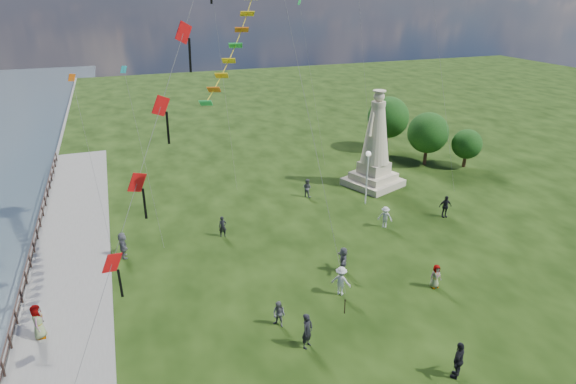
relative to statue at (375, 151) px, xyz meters
name	(u,v)px	position (x,y,z in m)	size (l,w,h in m)	color
waterfront	(42,311)	(-26.50, -10.11, -3.33)	(200.00, 200.00, 1.51)	#374753
statue	(375,151)	(0.00, 0.00, 0.00)	(5.50, 5.50, 8.64)	beige
lamppost	(368,166)	(-2.58, -3.36, 0.03)	(0.42, 0.42, 4.57)	silver
tree_row	(413,126)	(7.69, 5.78, 0.07)	(8.13, 11.39, 5.88)	#382314
person_0	(307,331)	(-13.71, -17.88, -2.30)	(0.70, 0.46, 1.92)	black
person_1	(279,314)	(-14.50, -15.88, -2.52)	(0.72, 0.45, 1.49)	#595960
person_2	(341,281)	(-10.18, -14.37, -2.36)	(1.17, 0.60, 1.81)	silver
person_3	(459,360)	(-8.01, -22.10, -2.30)	(1.13, 0.58, 1.93)	black
person_4	(436,276)	(-4.57, -15.66, -2.51)	(0.74, 0.45, 1.51)	#595960
person_5	(123,245)	(-21.89, -5.63, -2.35)	(1.69, 0.73, 1.82)	#595960
person_6	(223,227)	(-15.04, -5.01, -2.48)	(0.57, 0.37, 1.56)	black
person_7	(307,188)	(-6.62, -0.38, -2.45)	(0.79, 0.49, 1.62)	#595960
person_8	(385,217)	(-3.32, -7.71, -2.43)	(1.07, 0.55, 1.66)	silver
person_9	(445,206)	(2.00, -7.75, -2.38)	(1.04, 0.53, 1.78)	black
person_10	(38,323)	(-26.26, -12.68, -2.31)	(0.93, 0.57, 1.90)	#595960
person_11	(343,260)	(-8.97, -12.20, -2.42)	(1.57, 0.68, 1.69)	#595960
red_kite_train	(171,80)	(-18.78, -14.49, 9.69)	(10.00, 9.35, 20.87)	black
small_kites	(271,21)	(-8.33, 3.82, 10.88)	(29.84, 17.17, 27.34)	teal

